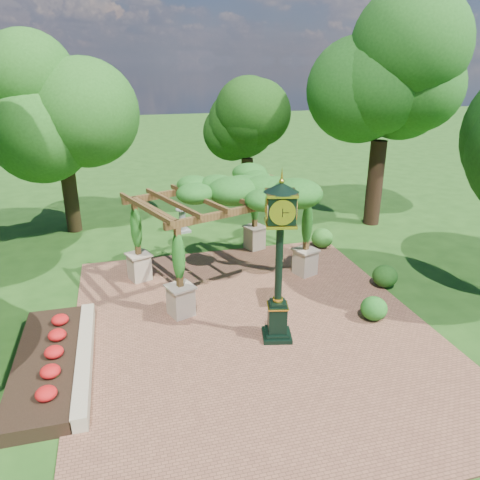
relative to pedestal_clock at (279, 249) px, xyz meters
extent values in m
plane|color=#1E4714|center=(-0.50, -0.38, -2.70)|extent=(120.00, 120.00, 0.00)
cube|color=brown|center=(-0.50, 0.62, -2.68)|extent=(10.00, 12.00, 0.04)
cube|color=#C6B793|center=(-5.10, 0.12, -2.50)|extent=(0.35, 5.00, 0.40)
cube|color=red|center=(-6.00, 0.12, -2.52)|extent=(1.50, 5.00, 0.36)
cube|color=black|center=(0.00, 0.00, -2.60)|extent=(0.94, 0.94, 0.12)
cube|color=black|center=(0.00, 0.00, -2.06)|extent=(0.59, 0.59, 0.89)
cube|color=yellow|center=(0.00, 0.00, -1.67)|extent=(0.66, 0.66, 0.04)
cylinder|color=black|center=(0.00, 0.00, -0.39)|extent=(0.24, 0.24, 2.27)
cube|color=black|center=(0.00, 0.00, 1.09)|extent=(0.82, 0.82, 0.69)
cylinder|color=silver|center=(-0.08, -0.34, 1.09)|extent=(0.58, 0.16, 0.59)
cone|color=black|center=(0.00, 0.00, 1.63)|extent=(1.06, 1.06, 0.25)
sphere|color=yellow|center=(0.00, 0.00, 1.78)|extent=(0.14, 0.14, 0.14)
cube|color=tan|center=(-2.39, 1.93, -2.20)|extent=(0.84, 0.84, 0.91)
cube|color=brown|center=(-2.39, 1.93, -0.77)|extent=(0.21, 0.21, 1.86)
cube|color=tan|center=(2.33, 3.69, -2.20)|extent=(0.84, 0.84, 0.91)
cube|color=brown|center=(2.33, 3.69, -0.77)|extent=(0.21, 0.21, 1.86)
cube|color=tan|center=(-3.44, 4.76, -2.20)|extent=(0.84, 0.84, 0.91)
cube|color=brown|center=(-3.44, 4.76, -0.77)|extent=(0.21, 0.21, 1.86)
cube|color=tan|center=(1.27, 6.52, -2.20)|extent=(0.84, 0.84, 0.91)
cube|color=brown|center=(1.27, 6.52, -0.77)|extent=(0.21, 0.21, 1.86)
cube|color=brown|center=(-0.03, 2.81, 0.24)|extent=(5.51, 2.17, 0.22)
cube|color=brown|center=(-1.09, 5.64, 0.24)|extent=(5.51, 2.17, 0.22)
ellipsoid|color=#1F5B1A|center=(-0.56, 4.22, 0.51)|extent=(6.73, 5.43, 1.01)
cube|color=gray|center=(-1.28, 9.34, -2.64)|extent=(0.71, 0.71, 0.11)
cylinder|color=gray|center=(-1.28, 9.34, -2.15)|extent=(0.36, 0.36, 0.98)
cylinder|color=gray|center=(-1.28, 9.34, -1.64)|extent=(0.67, 0.67, 0.05)
ellipsoid|color=#1F621C|center=(3.09, 0.21, -2.30)|extent=(0.92, 0.92, 0.71)
ellipsoid|color=#1B4814|center=(4.57, 2.07, -2.28)|extent=(1.04, 1.04, 0.75)
ellipsoid|color=#29661D|center=(3.99, 5.93, -2.26)|extent=(1.17, 1.17, 0.79)
cylinder|color=#302412|center=(-6.01, 10.76, -1.18)|extent=(0.64, 0.64, 3.04)
ellipsoid|color=#225719|center=(-6.01, 10.76, 2.74)|extent=(4.00, 4.00, 4.80)
cylinder|color=#302213|center=(2.51, 12.12, -1.38)|extent=(0.59, 0.59, 2.63)
ellipsoid|color=#173C0F|center=(2.51, 12.12, 2.01)|extent=(3.21, 3.21, 4.15)
cylinder|color=black|center=(7.55, 8.26, -0.74)|extent=(0.73, 0.73, 3.90)
ellipsoid|color=#1E5217|center=(7.55, 8.26, 4.29)|extent=(4.82, 4.82, 6.16)
camera|label=1|loc=(-3.82, -10.55, 4.53)|focal=35.00mm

